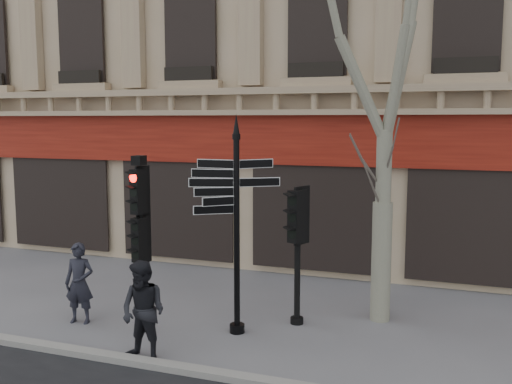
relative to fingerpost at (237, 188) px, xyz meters
The scene contains 7 objects.
ground 2.93m from the fingerpost, 50.04° to the right, with size 80.00×80.00×0.00m, color #5B5B60.
kerb 3.43m from the fingerpost, 76.59° to the right, with size 80.00×0.25×0.12m, color gray.
fingerpost is the anchor object (origin of this frame).
traffic_signal_main 1.97m from the fingerpost, 163.37° to the right, with size 0.42×0.33×3.44m.
traffic_signal_secondary 1.59m from the fingerpost, 41.93° to the left, with size 0.55×0.48×2.74m.
pedestrian_a 3.83m from the fingerpost, behind, with size 0.60×0.39×1.65m, color black.
pedestrian_b 2.82m from the fingerpost, 120.31° to the right, with size 0.84×0.66×1.74m, color black.
Camera 1 is at (3.48, -9.35, 4.10)m, focal length 40.00 mm.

